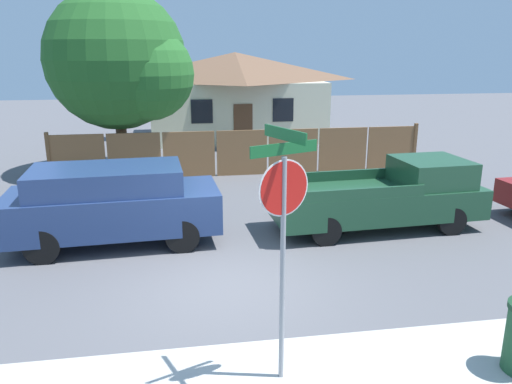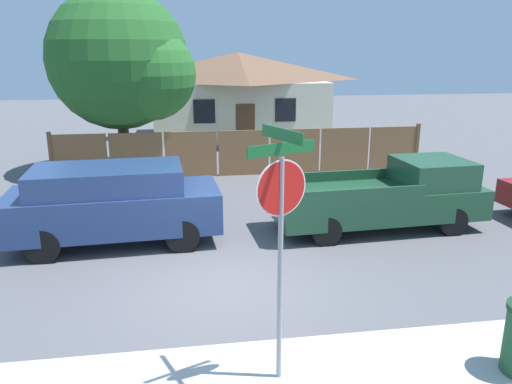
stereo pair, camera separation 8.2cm
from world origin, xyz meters
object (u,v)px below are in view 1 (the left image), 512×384
(house, at_px, (235,94))
(stop_sign, at_px, (283,214))
(orange_pickup, at_px, (386,196))
(red_suv, at_px, (113,202))
(oak_tree, at_px, (123,63))

(house, xyz_separation_m, stop_sign, (-1.83, -20.26, 0.18))
(orange_pickup, xyz_separation_m, stop_sign, (-3.92, -5.59, 1.57))
(orange_pickup, bearing_deg, stop_sign, -128.18)
(red_suv, relative_size, orange_pickup, 0.91)
(stop_sign, bearing_deg, oak_tree, 81.36)
(oak_tree, distance_m, orange_pickup, 10.64)
(oak_tree, bearing_deg, orange_pickup, -46.41)
(house, bearing_deg, orange_pickup, -81.89)
(house, distance_m, oak_tree, 8.98)
(oak_tree, bearing_deg, stop_sign, -76.60)
(oak_tree, height_order, stop_sign, oak_tree)
(house, bearing_deg, oak_tree, -123.94)
(red_suv, bearing_deg, orange_pickup, -2.99)
(orange_pickup, height_order, stop_sign, stop_sign)
(oak_tree, height_order, orange_pickup, oak_tree)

